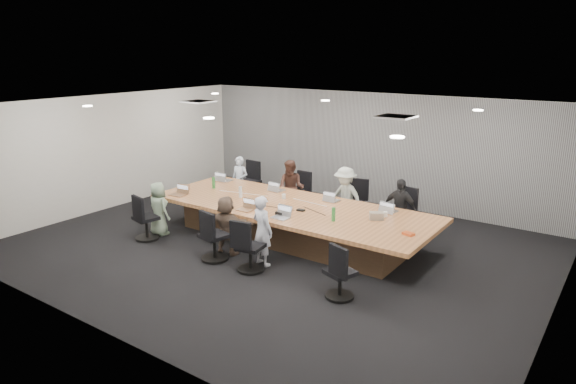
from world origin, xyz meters
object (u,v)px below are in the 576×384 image
Objects in this scene: chair_0 at (249,185)px; person_3 at (399,209)px; bottle_clear at (240,192)px; person_1 at (291,188)px; chair_3 at (405,216)px; chair_7 at (340,277)px; conference_table at (291,221)px; laptop_4 at (177,195)px; chair_4 at (146,222)px; chair_5 at (214,240)px; stapler at (279,214)px; laptop_2 at (333,200)px; chair_1 at (299,197)px; person_0 at (240,181)px; laptop_5 at (245,210)px; person_2 at (345,197)px; mug_brown at (188,187)px; laptop_6 at (280,218)px; chair_2 at (352,206)px; laptop_0 at (225,180)px; laptop_1 at (278,190)px; bottle_green_left at (214,183)px; chair_6 at (250,251)px; snack_packet at (408,234)px; bottle_green_right at (333,214)px; person_6 at (262,231)px; laptop_3 at (388,211)px; person_5 at (226,225)px; person_4 at (159,209)px; canvas_bag at (376,216)px.

person_3 reaches higher than chair_0.
person_1 is at bearing 78.23° from bottle_clear.
chair_7 is at bearing 101.96° from chair_3.
conference_table is 18.14× the size of laptop_4.
laptop_4 is at bearing 102.45° from chair_4.
chair_5 is 5.00× the size of stapler.
person_3 is at bearing 26.09° from bottle_clear.
chair_5 reaches higher than chair_7.
chair_1 is at bearing -32.12° from laptop_2.
person_0 reaches higher than chair_4.
laptop_5 is at bearing -125.16° from conference_table.
laptop_2 is 1.99m from bottle_clear.
mug_brown is at bearing -143.59° from person_2.
laptop_6 is (1.22, -2.50, 0.37)m from chair_1.
person_2 reaches higher than chair_7.
chair_2 is 3.18m from laptop_0.
chair_2 is 2.54× the size of laptop_1.
person_3 reaches higher than chair_4.
chair_2 is 1.28m from chair_3.
mug_brown reaches higher than laptop_5.
chair_6 is at bearing -35.39° from bottle_green_left.
chair_3 is 4.96m from laptop_4.
bottle_green_right is at bearing -176.23° from snack_packet.
laptop_1 is 2.48m from person_6.
person_3 is at bearing 36.88° from conference_table.
chair_3 is at bearing -144.97° from laptop_2.
bottle_green_left is at bearing 162.78° from laptop_6.
chair_5 is at bearing -121.30° from stapler.
laptop_3 is 3.20m from person_5.
conference_table is 24.88× the size of bottle_clear.
bottle_green_right is (1.21, -0.36, 0.47)m from conference_table.
laptop_3 is 1.11× the size of laptop_5.
chair_4 is at bearing 94.31° from chair_0.
laptop_2 is 2.16m from person_6.
laptop_5 is at bearing -104.78° from person_5.
person_4 is 5.94× the size of snack_packet.
person_1 is at bearing 155.65° from snack_packet.
laptop_4 is (-2.78, 0.90, 0.37)m from chair_6.
bottle_green_left is (-4.36, 1.80, 0.51)m from chair_7.
chair_7 is at bearing 107.32° from laptop_3.
chair_4 is 2.94m from laptop_6.
canvas_bag is (-0.29, 1.89, 0.45)m from chair_7.
canvas_bag is at bearing -85.56° from person_3.
laptop_4 reaches higher than conference_table.
chair_2 is at bearing -165.40° from laptop_0.
chair_6 is 2.40× the size of laptop_1.
laptop_0 reaches higher than chair_7.
laptop_2 is (0.52, 0.80, 0.35)m from conference_table.
stapler is at bearing -65.75° from person_6.
person_6 reaches higher than bottle_green_right.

